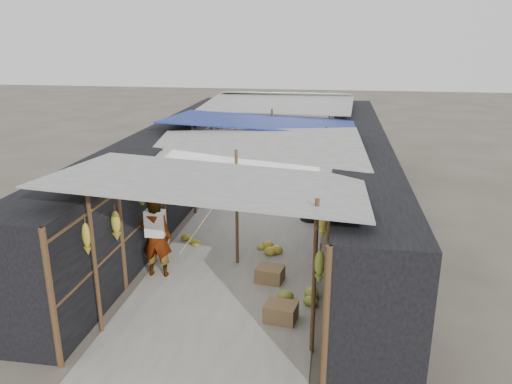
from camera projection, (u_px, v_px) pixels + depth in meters
The scene contains 14 objects.
ground at pixel (203, 341), 8.33m from camera, with size 80.00×80.00×0.00m, color #6B6356.
aisle_slab at pixel (260, 211), 14.45m from camera, with size 3.60×16.00×0.02m, color #9E998E.
stall_left at pixel (169, 169), 14.51m from camera, with size 1.40×15.00×2.30m, color black.
stall_right at pixel (357, 177), 13.71m from camera, with size 1.40×15.00×2.30m, color black.
crate_near at pixel (281, 312), 8.88m from camera, with size 0.55×0.44×0.33m, color olive.
crate_mid at pixel (270, 274), 10.28m from camera, with size 0.55×0.44×0.33m, color olive.
crate_back at pixel (247, 180), 16.95m from camera, with size 0.47×0.39×0.30m, color olive.
black_basin at pixel (311, 217), 13.73m from camera, with size 0.61×0.61×0.18m, color black.
vendor_elderly at pixel (156, 237), 10.33m from camera, with size 0.64×0.42×1.74m, color silver.
shopper_blue at pixel (232, 169), 16.04m from camera, with size 0.72×0.56×1.48m, color navy.
vendor_seated at pixel (317, 193), 14.55m from camera, with size 0.61×0.35×0.94m, color #4B4641.
market_canopy at pixel (263, 127), 14.04m from camera, with size 5.62×15.20×2.77m.
hanging_bananas at pixel (269, 153), 14.13m from camera, with size 3.96×13.96×0.82m.
floor_bananas at pixel (261, 208), 14.28m from camera, with size 3.54×9.67×0.33m.
Camera 1 is at (1.99, -6.97, 4.90)m, focal length 35.00 mm.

